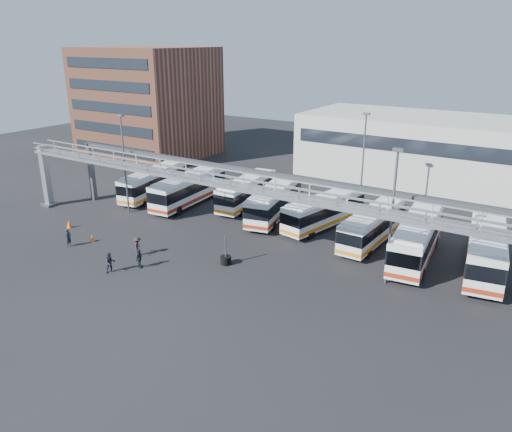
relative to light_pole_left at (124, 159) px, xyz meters
The scene contains 22 objects.
ground 18.78m from the light_pole_left, 26.57° to the right, with size 140.00×140.00×0.00m, color black.
gantry 16.14m from the light_pole_left, ahead, with size 51.40×5.15×7.10m.
apartment_building 28.52m from the light_pole_left, 129.29° to the left, with size 18.00×15.00×16.00m, color brown.
warehouse 41.07m from the light_pole_left, 46.97° to the left, with size 42.00×14.00×8.00m, color #9E9E99.
light_pole_left is the anchor object (origin of this frame).
light_pole_mid 28.02m from the light_pole_left, ahead, with size 0.70×0.35×10.21m.
light_pole_back 24.41m from the light_pole_left, 34.99° to the left, with size 0.70×0.35×10.21m.
bus_1 7.00m from the light_pole_left, 106.89° to the left, with size 4.20×10.69×3.17m.
bus_2 7.63m from the light_pole_left, 56.53° to the left, with size 3.40×11.13×3.33m.
bus_3 13.19m from the light_pole_left, 43.00° to the left, with size 3.49×10.36×3.08m.
bus_4 15.77m from the light_pole_left, 26.67° to the left, with size 4.62×11.03×3.27m.
bus_5 20.71m from the light_pole_left, 20.48° to the left, with size 4.38×10.38×3.07m.
bus_6 25.38m from the light_pole_left, 13.46° to the left, with size 2.72×10.20×3.07m.
bus_7 29.20m from the light_pole_left, ahead, with size 3.71×11.36×3.39m.
bus_8 34.35m from the light_pole_left, ahead, with size 4.28×11.74×3.49m.
pedestrian_a 10.72m from the light_pole_left, 75.98° to the right, with size 0.60×0.39×1.64m, color black.
pedestrian_b 15.15m from the light_pole_left, 49.21° to the right, with size 0.81×0.63×1.66m, color #282331.
pedestrian_c 12.50m from the light_pole_left, 39.93° to the right, with size 1.06×0.61×1.65m, color #2C1D1F.
pedestrian_d 14.80m from the light_pole_left, 40.28° to the right, with size 0.93×0.39×1.58m, color #18242B.
cone_left 8.39m from the light_pole_left, 103.39° to the right, with size 0.49×0.49×0.79m, color #FA5F0D.
cone_right 9.69m from the light_pole_left, 67.19° to the right, with size 0.42×0.42×0.67m, color #FA5F0D.
tire_stack 17.56m from the light_pole_left, 16.67° to the right, with size 0.87×0.87×2.49m.
Camera 1 is at (21.90, -26.34, 17.28)m, focal length 35.00 mm.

